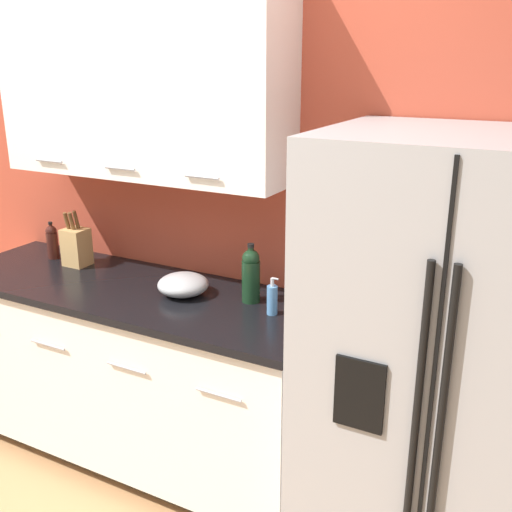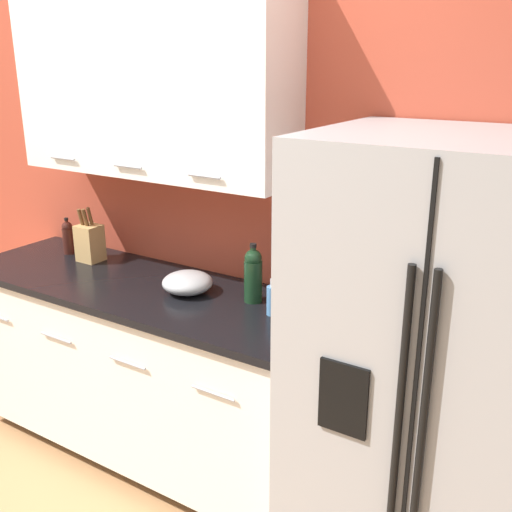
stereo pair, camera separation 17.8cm
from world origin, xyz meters
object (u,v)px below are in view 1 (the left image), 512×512
refrigerator (452,380)px  mixing_bowl (183,285)px  knife_block (76,246)px  soap_dispenser (272,299)px  oil_bottle (52,241)px  wine_bottle (251,274)px

refrigerator → mixing_bowl: (-1.20, 0.09, 0.11)m
knife_block → soap_dispenser: size_ratio=1.75×
oil_bottle → knife_block: bearing=-6.9°
refrigerator → oil_bottle: refrigerator is taller
mixing_bowl → knife_block: bearing=173.4°
refrigerator → oil_bottle: (-2.10, 0.20, 0.16)m
knife_block → mixing_bowl: size_ratio=1.24×
soap_dispenser → mixing_bowl: (-0.45, 0.01, -0.02)m
knife_block → wine_bottle: bearing=-0.5°
refrigerator → mixing_bowl: bearing=175.5°
refrigerator → soap_dispenser: (-0.75, 0.09, 0.13)m
refrigerator → wine_bottle: 0.93m
refrigerator → wine_bottle: refrigerator is taller
refrigerator → wine_bottle: (-0.89, 0.17, 0.19)m
wine_bottle → mixing_bowl: size_ratio=1.14×
knife_block → wine_bottle: 1.01m
soap_dispenser → wine_bottle: bearing=150.6°
wine_bottle → soap_dispenser: wine_bottle is taller
wine_bottle → oil_bottle: size_ratio=1.32×
refrigerator → wine_bottle: size_ratio=6.56×
refrigerator → knife_block: (-1.90, 0.17, 0.17)m
refrigerator → soap_dispenser: bearing=173.4°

